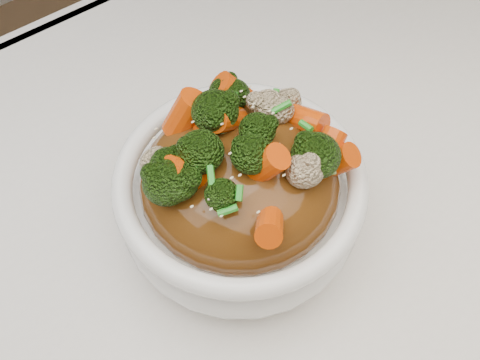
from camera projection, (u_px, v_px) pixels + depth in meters
tablecloth at (259, 297)px, 0.48m from camera, size 1.20×0.80×0.04m
bowl at (240, 200)px, 0.46m from camera, size 0.21×0.21×0.08m
sauce_base at (240, 182)px, 0.44m from camera, size 0.17×0.17×0.09m
carrots at (240, 137)px, 0.39m from camera, size 0.17×0.17×0.05m
broccoli at (240, 137)px, 0.39m from camera, size 0.17×0.17×0.04m
cauliflower at (240, 139)px, 0.39m from camera, size 0.17×0.17×0.03m
scallions at (240, 136)px, 0.39m from camera, size 0.13×0.13×0.02m
sesame_seeds at (240, 136)px, 0.39m from camera, size 0.15×0.15×0.01m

